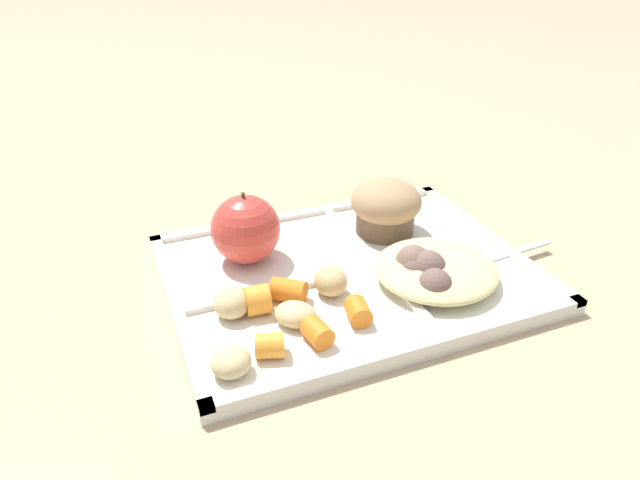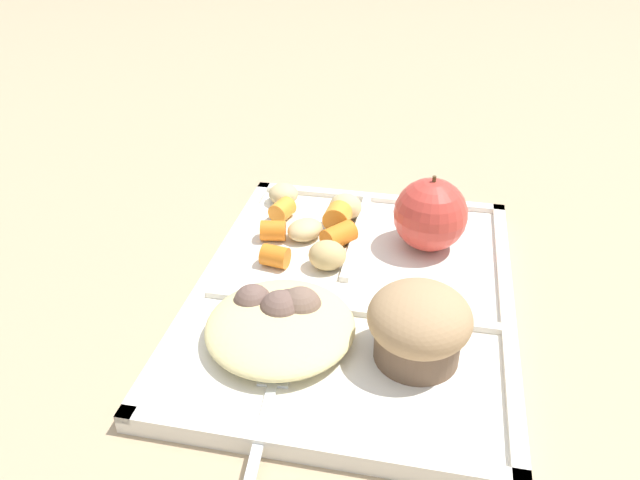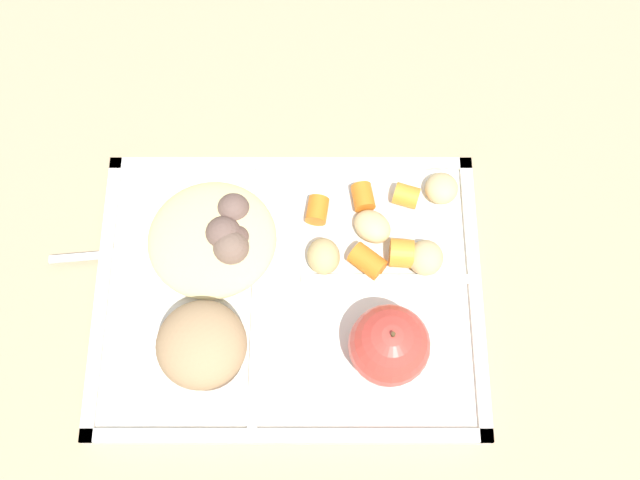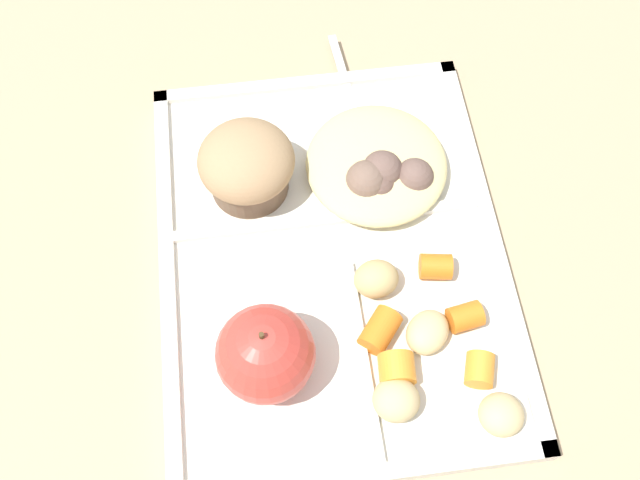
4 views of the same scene
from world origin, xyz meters
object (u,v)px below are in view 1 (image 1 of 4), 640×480
at_px(bran_muffin, 386,207).
at_px(lunch_tray, 348,274).
at_px(green_apple, 246,229).
at_px(plastic_fork, 480,263).

bearing_deg(bran_muffin, lunch_tray, -140.62).
distance_m(lunch_tray, green_apple, 0.11).
bearing_deg(plastic_fork, lunch_tray, 163.24).
relative_size(green_apple, bran_muffin, 0.98).
bearing_deg(plastic_fork, green_apple, 155.70).
height_order(lunch_tray, plastic_fork, lunch_tray).
relative_size(green_apple, plastic_fork, 0.47).
bearing_deg(green_apple, plastic_fork, -24.30).
distance_m(green_apple, plastic_fork, 0.24).
xyz_separation_m(bran_muffin, plastic_fork, (0.06, -0.10, -0.03)).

